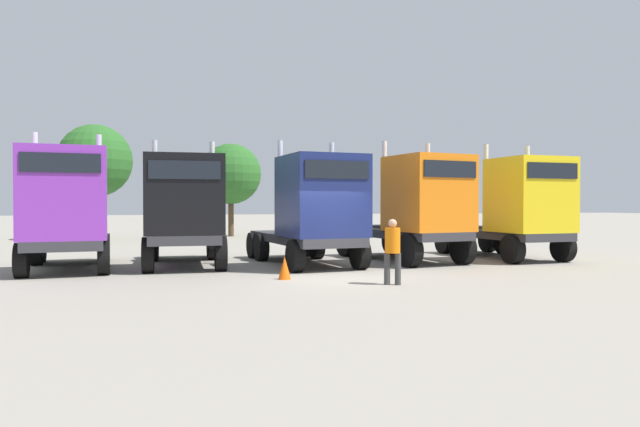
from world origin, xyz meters
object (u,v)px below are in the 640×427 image
Objects in this scene: visitor_in_hivis at (393,247)px; traffic_cone_near at (285,268)px; semi_truck_purple at (66,208)px; semi_truck_black at (184,210)px; semi_truck_orange at (419,207)px; semi_truck_navy at (315,209)px; semi_truck_yellow at (520,208)px.

traffic_cone_near is (-2.48, 1.85, -0.68)m from visitor_in_hivis.
semi_truck_black is (3.58, 0.23, -0.08)m from semi_truck_purple.
semi_truck_orange is at bearing 29.12° from traffic_cone_near.
semi_truck_orange is at bearing 170.94° from visitor_in_hivis.
semi_truck_black is 4.79m from traffic_cone_near.
traffic_cone_near is at bearing -70.12° from semi_truck_orange.
semi_truck_black is 0.98× the size of semi_truck_navy.
semi_truck_yellow is (8.01, 0.20, 0.04)m from semi_truck_navy.
semi_truck_purple reaches higher than traffic_cone_near.
semi_truck_navy is at bearing -91.62° from semi_truck_yellow.
visitor_in_hivis is at bearing 54.25° from semi_truck_purple.
semi_truck_purple is at bearing -100.50° from semi_truck_navy.
semi_truck_orange reaches higher than visitor_in_hivis.
semi_truck_navy reaches higher than traffic_cone_near.
semi_truck_yellow reaches higher than semi_truck_black.
semi_truck_black is 12.26m from semi_truck_yellow.
traffic_cone_near is (6.14, -3.50, -1.67)m from semi_truck_purple.
semi_truck_navy is 1.08× the size of semi_truck_yellow.
traffic_cone_near is at bearing -103.70° from visitor_in_hivis.
semi_truck_purple is 15.82m from semi_truck_yellow.
semi_truck_navy is 1.04× the size of semi_truck_orange.
semi_truck_black is 8.16m from semi_truck_orange.
semi_truck_purple is 3.57× the size of visitor_in_hivis.
semi_truck_purple is at bearing 150.34° from traffic_cone_near.
semi_truck_orange is at bearing 84.16° from semi_truck_purple.
semi_truck_navy is 3.93m from semi_truck_orange.
semi_truck_purple reaches higher than semi_truck_black.
semi_truck_orange is at bearing 89.14° from semi_truck_navy.
semi_truck_orange is (8.14, -0.62, 0.08)m from semi_truck_black.
semi_truck_black is at bearing 89.80° from semi_truck_purple.
semi_truck_navy is at bearing -147.07° from visitor_in_hivis.
semi_truck_black is at bearing -103.60° from semi_truck_orange.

